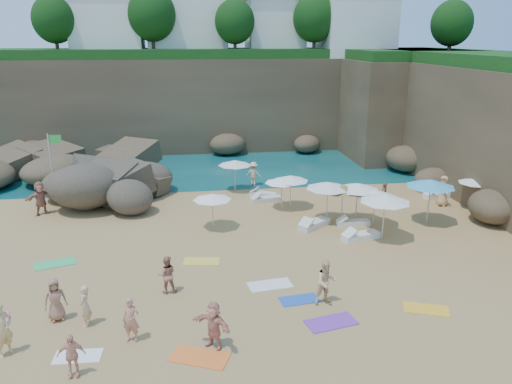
{
  "coord_description": "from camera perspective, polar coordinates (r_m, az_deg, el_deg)",
  "views": [
    {
      "loc": [
        -1.51,
        -21.76,
        9.8
      ],
      "look_at": [
        2.0,
        3.0,
        2.0
      ],
      "focal_mm": 35.0,
      "sensor_mm": 36.0,
      "label": 1
    }
  ],
  "objects": [
    {
      "name": "ground",
      "position": [
        23.91,
        -3.77,
        -6.91
      ],
      "size": [
        120.0,
        120.0,
        0.0
      ],
      "primitive_type": "plane",
      "color": "tan",
      "rests_on": "ground"
    },
    {
      "name": "seawater",
      "position": [
        52.7,
        -6.32,
        6.51
      ],
      "size": [
        120.0,
        120.0,
        0.0
      ],
      "primitive_type": "plane",
      "color": "#0C4751",
      "rests_on": "ground"
    },
    {
      "name": "cliff_back",
      "position": [
        47.25,
        -3.8,
        10.23
      ],
      "size": [
        44.0,
        8.0,
        8.0
      ],
      "primitive_type": "cube",
      "color": "brown",
      "rests_on": "ground"
    },
    {
      "name": "cliff_right",
      "position": [
        36.6,
        26.33,
        6.42
      ],
      "size": [
        8.0,
        30.0,
        8.0
      ],
      "primitive_type": "cube",
      "color": "brown",
      "rests_on": "ground"
    },
    {
      "name": "cliff_corner",
      "position": [
        46.04,
        15.93,
        9.43
      ],
      "size": [
        10.0,
        12.0,
        8.0
      ],
      "primitive_type": "cube",
      "color": "brown",
      "rests_on": "ground"
    },
    {
      "name": "rock_promontory",
      "position": [
        40.15,
        -21.48,
        1.97
      ],
      "size": [
        12.0,
        7.0,
        2.0
      ],
      "primitive_type": null,
      "color": "brown",
      "rests_on": "ground"
    },
    {
      "name": "clifftop_buildings",
      "position": [
        47.78,
        -2.85,
        19.03
      ],
      "size": [
        28.48,
        9.48,
        7.0
      ],
      "color": "white",
      "rests_on": "cliff_back"
    },
    {
      "name": "clifftop_trees",
      "position": [
        41.78,
        0.63,
        19.32
      ],
      "size": [
        35.6,
        23.82,
        4.4
      ],
      "color": "#11380F",
      "rests_on": "ground"
    },
    {
      "name": "marina_masts",
      "position": [
        54.31,
        -24.31,
        8.62
      ],
      "size": [
        3.1,
        0.1,
        6.0
      ],
      "color": "white",
      "rests_on": "ground"
    },
    {
      "name": "rock_outcrop",
      "position": [
        32.06,
        -16.25,
        -1.19
      ],
      "size": [
        6.97,
        5.29,
        2.75
      ],
      "primitive_type": null,
      "rotation": [
        0.0,
        0.0,
        0.02
      ],
      "color": "brown",
      "rests_on": "ground"
    },
    {
      "name": "flag_pole",
      "position": [
        33.12,
        -22.21,
        3.62
      ],
      "size": [
        0.82,
        0.12,
        4.21
      ],
      "color": "silver",
      "rests_on": "ground"
    },
    {
      "name": "parasol_0",
      "position": [
        29.45,
        3.99,
        1.59
      ],
      "size": [
        2.11,
        2.11,
        2.0
      ],
      "color": "silver",
      "rests_on": "ground"
    },
    {
      "name": "parasol_1",
      "position": [
        32.7,
        -2.43,
        3.36
      ],
      "size": [
        2.21,
        2.21,
        2.09
      ],
      "color": "silver",
      "rests_on": "ground"
    },
    {
      "name": "parasol_2",
      "position": [
        29.28,
        2.96,
        1.34
      ],
      "size": [
        2.02,
        2.02,
        1.91
      ],
      "color": "silver",
      "rests_on": "ground"
    },
    {
      "name": "parasol_3",
      "position": [
        27.33,
        8.22,
        0.77
      ],
      "size": [
        2.41,
        2.41,
        2.28
      ],
      "color": "silver",
      "rests_on": "ground"
    },
    {
      "name": "parasol_4",
      "position": [
        27.23,
        13.48,
        -0.15
      ],
      "size": [
        2.13,
        2.13,
        2.01
      ],
      "color": "silver",
      "rests_on": "ground"
    },
    {
      "name": "parasol_5",
      "position": [
        26.25,
        -5.03,
        -0.55
      ],
      "size": [
        2.04,
        2.04,
        1.93
      ],
      "color": "silver",
      "rests_on": "ground"
    },
    {
      "name": "parasol_6",
      "position": [
        27.4,
        9.92,
        0.42
      ],
      "size": [
        2.25,
        2.25,
        2.13
      ],
      "color": "silver",
      "rests_on": "ground"
    },
    {
      "name": "parasol_7",
      "position": [
        27.57,
        11.53,
        0.63
      ],
      "size": [
        2.36,
        2.36,
        2.23
      ],
      "color": "silver",
      "rests_on": "ground"
    },
    {
      "name": "parasol_8",
      "position": [
        31.93,
        23.85,
        1.21
      ],
      "size": [
        2.02,
        2.02,
        1.91
      ],
      "color": "silver",
      "rests_on": "ground"
    },
    {
      "name": "parasol_9",
      "position": [
        25.42,
        14.55,
        -0.69
      ],
      "size": [
        2.51,
        2.51,
        2.38
      ],
      "color": "silver",
      "rests_on": "ground"
    },
    {
      "name": "parasol_10",
      "position": [
        28.41,
        19.34,
        0.97
      ],
      "size": [
        2.62,
        2.62,
        2.48
      ],
      "color": "silver",
      "rests_on": "ground"
    },
    {
      "name": "lounger_0",
      "position": [
        30.99,
        1.15,
        -0.83
      ],
      "size": [
        1.97,
        0.95,
        0.29
      ],
      "primitive_type": "cube",
      "rotation": [
        0.0,
        0.0,
        0.18
      ],
      "color": "silver",
      "rests_on": "ground"
    },
    {
      "name": "lounger_1",
      "position": [
        32.0,
        0.85,
        -0.26
      ],
      "size": [
        1.81,
        1.32,
        0.27
      ],
      "primitive_type": "cube",
      "rotation": [
        0.0,
        0.0,
        -0.48
      ],
      "color": "silver",
      "rests_on": "ground"
    },
    {
      "name": "lounger_2",
      "position": [
        27.07,
        6.66,
        -3.67
      ],
      "size": [
        2.01,
        1.76,
        0.31
      ],
      "primitive_type": "cube",
      "rotation": [
        0.0,
        0.0,
        0.66
      ],
      "color": "silver",
      "rests_on": "ground"
    },
    {
      "name": "lounger_3",
      "position": [
        25.87,
        11.89,
        -4.96
      ],
      "size": [
        2.08,
        1.15,
        0.31
      ],
      "primitive_type": "cube",
      "rotation": [
        0.0,
        0.0,
        0.26
      ],
      "color": "white",
      "rests_on": "ground"
    },
    {
      "name": "lounger_4",
      "position": [
        33.85,
        20.08,
        -0.33
      ],
      "size": [
        1.97,
        0.96,
        0.29
      ],
      "primitive_type": "cube",
      "rotation": [
        0.0,
        0.0,
        0.18
      ],
      "color": "white",
      "rests_on": "ground"
    },
    {
      "name": "lounger_5",
      "position": [
        27.63,
        11.03,
        -3.48
      ],
      "size": [
        1.77,
        0.63,
        0.27
      ],
      "primitive_type": "cube",
      "rotation": [
        0.0,
        0.0,
        -0.03
      ],
      "color": "silver",
      "rests_on": "ground"
    },
    {
      "name": "towel_2",
      "position": [
        16.86,
        -6.46,
        -18.26
      ],
      "size": [
        2.06,
        1.57,
        0.03
      ],
      "primitive_type": "cube",
      "rotation": [
        0.0,
        0.0,
        -0.4
      ],
      "color": "orange",
      "rests_on": "ground"
    },
    {
      "name": "towel_5",
      "position": [
        17.76,
        -19.68,
        -17.26
      ],
      "size": [
        1.53,
        0.82,
        0.03
      ],
      "primitive_type": "cube",
      "rotation": [
        0.0,
        0.0,
        -0.05
      ],
      "color": "white",
      "rests_on": "ground"
    },
    {
      "name": "towel_6",
      "position": [
        18.66,
        8.57,
        -14.51
      ],
      "size": [
        1.97,
        1.28,
        0.03
      ],
      "primitive_type": "cube",
      "rotation": [
        0.0,
        0.0,
        0.22
      ],
      "color": "purple",
      "rests_on": "ground"
    },
    {
      "name": "towel_8",
      "position": [
        19.92,
        4.97,
        -12.17
      ],
      "size": [
        1.6,
        0.93,
        0.03
      ],
      "primitive_type": "cube",
      "rotation": [
        0.0,
        0.0,
        0.12
      ],
      "color": "blue",
      "rests_on": "ground"
    },
    {
      "name": "towel_10",
      "position": [
        20.28,
        18.88,
        -12.54
      ],
      "size": [
        1.84,
        1.37,
        0.03
      ],
      "primitive_type": "cube",
      "rotation": [
        0.0,
        0.0,
        -0.38
      ],
      "color": "yellow",
      "rests_on": "ground"
    },
    {
      "name": "towel_11",
      "position": [
        24.46,
        -21.96,
        -7.6
      ],
      "size": [
        1.95,
        1.37,
        0.03
      ],
      "primitive_type": "cube",
      "rotation": [
        0.0,
        0.0,
        0.3
      ],
      "color": "#35BB65",
      "rests_on": "ground"
    },
    {
      "name": "towel_12",
      "position": [
        23.08,
        -6.22,
        -7.87
      ],
      "size": [
        1.76,
        1.07,
        0.03
      ],
      "primitive_type": "cube",
      "rotation": [
        0.0,
        0.0,
        -0.16
      ],
      "color": "yellow",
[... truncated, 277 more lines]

